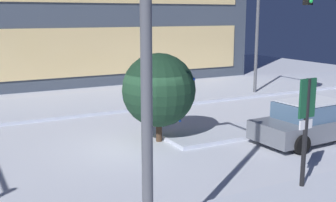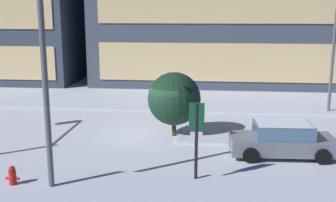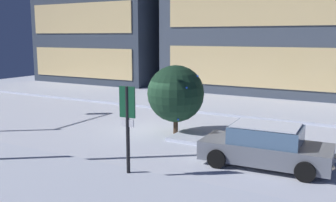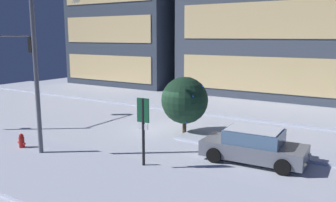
{
  "view_description": "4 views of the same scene",
  "coord_description": "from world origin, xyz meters",
  "px_view_note": "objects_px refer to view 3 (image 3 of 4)",
  "views": [
    {
      "loc": [
        -5.74,
        -13.13,
        4.53
      ],
      "look_at": [
        2.12,
        1.75,
        1.11
      ],
      "focal_mm": 45.57,
      "sensor_mm": 36.0,
      "label": 1
    },
    {
      "loc": [
        2.69,
        -19.72,
        6.11
      ],
      "look_at": [
        0.48,
        1.73,
        1.44
      ],
      "focal_mm": 44.24,
      "sensor_mm": 36.0,
      "label": 2
    },
    {
      "loc": [
        9.18,
        -15.32,
        4.54
      ],
      "look_at": [
        -0.42,
        1.92,
        1.18
      ],
      "focal_mm": 41.16,
      "sensor_mm": 36.0,
      "label": 3
    },
    {
      "loc": [
        10.7,
        -17.03,
        5.45
      ],
      "look_at": [
        -0.38,
        0.56,
        1.67
      ],
      "focal_mm": 38.42,
      "sensor_mm": 36.0,
      "label": 4
    }
  ],
  "objects_px": {
    "parking_info_sign": "(128,120)",
    "car_near": "(266,146)",
    "decorated_tree_median": "(176,94)",
    "street_lamp_arched": "(5,24)"
  },
  "relations": [
    {
      "from": "decorated_tree_median",
      "to": "parking_info_sign",
      "type": "bearing_deg",
      "value": -77.16
    },
    {
      "from": "parking_info_sign",
      "to": "decorated_tree_median",
      "type": "xyz_separation_m",
      "value": [
        -1.3,
        5.72,
        -0.01
      ]
    },
    {
      "from": "street_lamp_arched",
      "to": "decorated_tree_median",
      "type": "bearing_deg",
      "value": -30.57
    },
    {
      "from": "parking_info_sign",
      "to": "decorated_tree_median",
      "type": "bearing_deg",
      "value": 8.61
    },
    {
      "from": "street_lamp_arched",
      "to": "car_near",
      "type": "bearing_deg",
      "value": -66.69
    },
    {
      "from": "car_near",
      "to": "parking_info_sign",
      "type": "height_order",
      "value": "parking_info_sign"
    },
    {
      "from": "car_near",
      "to": "decorated_tree_median",
      "type": "xyz_separation_m",
      "value": [
        -4.9,
        2.51,
        1.18
      ]
    },
    {
      "from": "car_near",
      "to": "street_lamp_arched",
      "type": "bearing_deg",
      "value": -159.73
    },
    {
      "from": "parking_info_sign",
      "to": "car_near",
      "type": "bearing_deg",
      "value": -52.43
    },
    {
      "from": "street_lamp_arched",
      "to": "parking_info_sign",
      "type": "distance_m",
      "value": 5.86
    }
  ]
}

